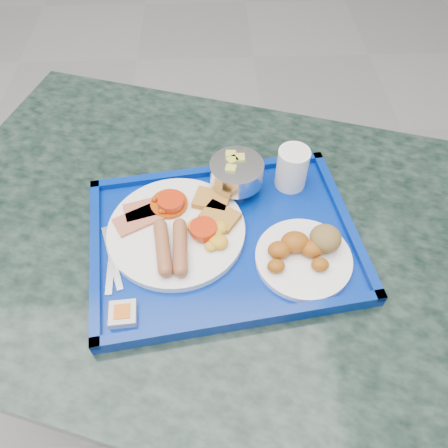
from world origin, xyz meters
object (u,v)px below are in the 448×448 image
(tray, at_px, (224,240))
(main_plate, at_px, (180,228))
(table, at_px, (224,284))
(fruit_bowl, at_px, (236,173))
(juice_cup, at_px, (292,167))
(bread_plate, at_px, (306,252))

(tray, height_order, main_plate, main_plate)
(main_plate, bearing_deg, table, 4.32)
(table, bearing_deg, tray, -91.20)
(main_plate, bearing_deg, fruit_bowl, 44.15)
(fruit_bowl, xyz_separation_m, juice_cup, (0.11, 0.01, -0.00))
(tray, distance_m, fruit_bowl, 0.13)
(table, height_order, tray, tray)
(juice_cup, bearing_deg, bread_plate, -89.16)
(bread_plate, xyz_separation_m, fruit_bowl, (-0.11, 0.17, 0.03))
(table, xyz_separation_m, tray, (-0.00, -0.02, 0.20))
(bread_plate, distance_m, fruit_bowl, 0.20)
(table, bearing_deg, juice_cup, 38.62)
(tray, relative_size, bread_plate, 3.09)
(bread_plate, bearing_deg, table, 153.51)
(main_plate, xyz_separation_m, bread_plate, (0.22, -0.06, 0.00))
(table, bearing_deg, main_plate, -175.68)
(table, bearing_deg, fruit_bowl, 73.95)
(fruit_bowl, bearing_deg, tray, -103.58)
(bread_plate, height_order, fruit_bowl, fruit_bowl)
(tray, bearing_deg, bread_plate, -19.30)
(table, distance_m, bread_plate, 0.27)
(main_plate, xyz_separation_m, fruit_bowl, (0.11, 0.10, 0.03))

